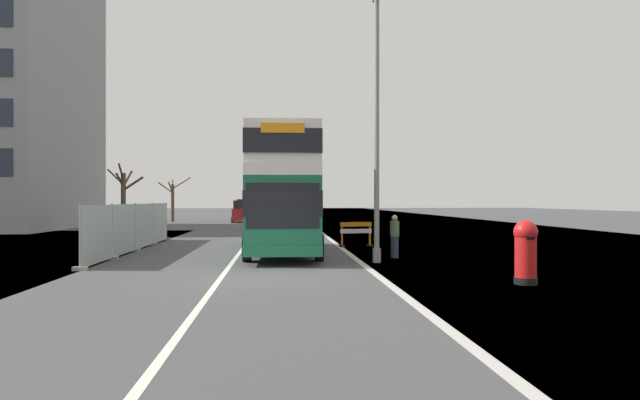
# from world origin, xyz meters

# --- Properties ---
(ground) EXTENTS (140.00, 280.00, 0.10)m
(ground) POSITION_xyz_m (0.64, 0.09, -0.05)
(ground) COLOR #424244
(double_decker_bus) EXTENTS (2.98, 10.15, 4.87)m
(double_decker_bus) POSITION_xyz_m (0.61, 7.32, 2.59)
(double_decker_bus) COLOR #196042
(double_decker_bus) RESTS_ON ground
(lamppost_foreground) EXTENTS (0.29, 0.70, 9.48)m
(lamppost_foreground) POSITION_xyz_m (3.84, 3.63, 4.50)
(lamppost_foreground) COLOR gray
(lamppost_foreground) RESTS_ON ground
(red_pillar_postbox) EXTENTS (0.62, 0.62, 1.67)m
(red_pillar_postbox) POSITION_xyz_m (6.83, -1.75, 0.92)
(red_pillar_postbox) COLOR black
(red_pillar_postbox) RESTS_ON ground
(roadworks_barrier) EXTENTS (1.63, 0.83, 1.15)m
(roadworks_barrier) POSITION_xyz_m (4.05, 10.49, 0.72)
(roadworks_barrier) COLOR orange
(roadworks_barrier) RESTS_ON ground
(construction_site_fence) EXTENTS (0.44, 13.80, 2.08)m
(construction_site_fence) POSITION_xyz_m (-5.77, 8.83, 1.00)
(construction_site_fence) COLOR #A8AAAD
(construction_site_fence) RESTS_ON ground
(car_oncoming_near) EXTENTS (1.90, 4.29, 2.11)m
(car_oncoming_near) POSITION_xyz_m (0.97, 25.43, 0.99)
(car_oncoming_near) COLOR gray
(car_oncoming_near) RESTS_ON ground
(car_receding_mid) EXTENTS (2.09, 4.43, 2.40)m
(car_receding_mid) POSITION_xyz_m (1.25, 34.04, 1.11)
(car_receding_mid) COLOR black
(car_receding_mid) RESTS_ON ground
(car_receding_far) EXTENTS (2.02, 4.09, 2.16)m
(car_receding_far) POSITION_xyz_m (-3.12, 40.14, 1.01)
(car_receding_far) COLOR maroon
(car_receding_far) RESTS_ON ground
(car_far_side) EXTENTS (1.99, 3.98, 2.29)m
(car_far_side) POSITION_xyz_m (-3.38, 48.33, 1.07)
(car_far_side) COLOR black
(car_far_side) RESTS_ON ground
(bare_tree_far_verge_near) EXTENTS (2.54, 3.79, 4.96)m
(bare_tree_far_verge_near) POSITION_xyz_m (-11.58, 28.86, 2.62)
(bare_tree_far_verge_near) COLOR #4C3D2D
(bare_tree_far_verge_near) RESTS_ON ground
(bare_tree_far_verge_mid) EXTENTS (3.38, 2.26, 4.55)m
(bare_tree_far_verge_mid) POSITION_xyz_m (-10.36, 42.50, 2.25)
(bare_tree_far_verge_mid) COLOR #4C3D2D
(bare_tree_far_verge_mid) RESTS_ON ground
(pedestrian_at_kerb) EXTENTS (0.34, 0.34, 1.63)m
(pedestrian_at_kerb) POSITION_xyz_m (4.79, 5.14, 0.82)
(pedestrian_at_kerb) COLOR #2D3342
(pedestrian_at_kerb) RESTS_ON ground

